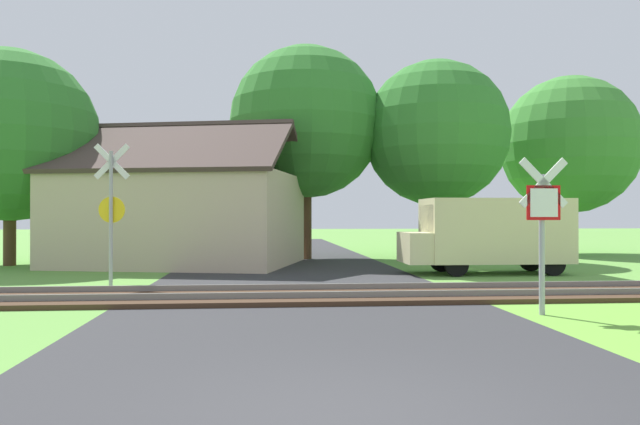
{
  "coord_description": "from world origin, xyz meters",
  "views": [
    {
      "loc": [
        -0.76,
        -5.12,
        1.71
      ],
      "look_at": [
        0.5,
        8.9,
        1.8
      ],
      "focal_mm": 35.0,
      "sensor_mm": 36.0,
      "label": 1
    }
  ],
  "objects_px": {
    "tree_center": "(306,122)",
    "tree_far": "(570,145)",
    "crossing_sign_far": "(111,206)",
    "mail_truck": "(490,232)",
    "stop_sign_near": "(543,221)",
    "tree_left": "(10,135)",
    "tree_right": "(437,133)",
    "house": "(182,215)"
  },
  "relations": [
    {
      "from": "tree_center",
      "to": "tree_left",
      "type": "bearing_deg",
      "value": -166.69
    },
    {
      "from": "tree_center",
      "to": "mail_truck",
      "type": "xyz_separation_m",
      "value": [
        5.02,
        -7.0,
        -4.27
      ]
    },
    {
      "from": "tree_far",
      "to": "tree_left",
      "type": "relative_size",
      "value": 1.07
    },
    {
      "from": "tree_center",
      "to": "tree_right",
      "type": "relative_size",
      "value": 1.08
    },
    {
      "from": "tree_left",
      "to": "tree_right",
      "type": "xyz_separation_m",
      "value": [
        15.7,
        1.78,
        0.5
      ]
    },
    {
      "from": "stop_sign_near",
      "to": "tree_left",
      "type": "height_order",
      "value": "tree_left"
    },
    {
      "from": "stop_sign_near",
      "to": "tree_left",
      "type": "relative_size",
      "value": 0.36
    },
    {
      "from": "stop_sign_near",
      "to": "mail_truck",
      "type": "relative_size",
      "value": 0.56
    },
    {
      "from": "stop_sign_near",
      "to": "mail_truck",
      "type": "xyz_separation_m",
      "value": [
        1.9,
        7.67,
        -0.4
      ]
    },
    {
      "from": "stop_sign_near",
      "to": "house",
      "type": "bearing_deg",
      "value": -58.05
    },
    {
      "from": "house",
      "to": "tree_left",
      "type": "xyz_separation_m",
      "value": [
        -5.94,
        0.08,
        2.78
      ]
    },
    {
      "from": "stop_sign_near",
      "to": "crossing_sign_far",
      "type": "relative_size",
      "value": 0.78
    },
    {
      "from": "house",
      "to": "tree_center",
      "type": "relative_size",
      "value": 1.09
    },
    {
      "from": "tree_right",
      "to": "crossing_sign_far",
      "type": "bearing_deg",
      "value": -139.92
    },
    {
      "from": "stop_sign_near",
      "to": "tree_right",
      "type": "bearing_deg",
      "value": -98.92
    },
    {
      "from": "house",
      "to": "tree_right",
      "type": "xyz_separation_m",
      "value": [
        9.76,
        1.86,
        3.28
      ]
    },
    {
      "from": "crossing_sign_far",
      "to": "tree_center",
      "type": "distance_m",
      "value": 11.55
    },
    {
      "from": "tree_center",
      "to": "mail_truck",
      "type": "distance_m",
      "value": 9.61
    },
    {
      "from": "tree_center",
      "to": "tree_left",
      "type": "distance_m",
      "value": 10.85
    },
    {
      "from": "stop_sign_near",
      "to": "tree_right",
      "type": "height_order",
      "value": "tree_right"
    },
    {
      "from": "house",
      "to": "tree_far",
      "type": "height_order",
      "value": "tree_far"
    },
    {
      "from": "stop_sign_near",
      "to": "tree_center",
      "type": "relative_size",
      "value": 0.32
    },
    {
      "from": "tree_center",
      "to": "mail_truck",
      "type": "bearing_deg",
      "value": -54.34
    },
    {
      "from": "tree_left",
      "to": "crossing_sign_far",
      "type": "bearing_deg",
      "value": -54.1
    },
    {
      "from": "tree_center",
      "to": "tree_far",
      "type": "bearing_deg",
      "value": 10.28
    },
    {
      "from": "stop_sign_near",
      "to": "house",
      "type": "relative_size",
      "value": 0.29
    },
    {
      "from": "tree_far",
      "to": "mail_truck",
      "type": "relative_size",
      "value": 1.65
    },
    {
      "from": "tree_left",
      "to": "stop_sign_near",
      "type": "bearing_deg",
      "value": -41.78
    },
    {
      "from": "tree_center",
      "to": "mail_truck",
      "type": "height_order",
      "value": "tree_center"
    },
    {
      "from": "crossing_sign_far",
      "to": "mail_truck",
      "type": "distance_m",
      "value": 10.74
    },
    {
      "from": "stop_sign_near",
      "to": "crossing_sign_far",
      "type": "distance_m",
      "value": 9.9
    },
    {
      "from": "tree_center",
      "to": "tree_far",
      "type": "height_order",
      "value": "tree_center"
    },
    {
      "from": "crossing_sign_far",
      "to": "tree_right",
      "type": "bearing_deg",
      "value": 45.23
    },
    {
      "from": "tree_left",
      "to": "tree_right",
      "type": "height_order",
      "value": "tree_right"
    },
    {
      "from": "tree_center",
      "to": "stop_sign_near",
      "type": "bearing_deg",
      "value": -78.01
    },
    {
      "from": "mail_truck",
      "to": "stop_sign_near",
      "type": "bearing_deg",
      "value": 166.36
    },
    {
      "from": "house",
      "to": "mail_truck",
      "type": "relative_size",
      "value": 1.91
    },
    {
      "from": "tree_far",
      "to": "crossing_sign_far",
      "type": "bearing_deg",
      "value": -146.14
    },
    {
      "from": "tree_far",
      "to": "mail_truck",
      "type": "bearing_deg",
      "value": -128.0
    },
    {
      "from": "tree_left",
      "to": "tree_far",
      "type": "bearing_deg",
      "value": 11.69
    },
    {
      "from": "crossing_sign_far",
      "to": "tree_far",
      "type": "distance_m",
      "value": 21.4
    },
    {
      "from": "stop_sign_near",
      "to": "tree_far",
      "type": "bearing_deg",
      "value": -118.83
    }
  ]
}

